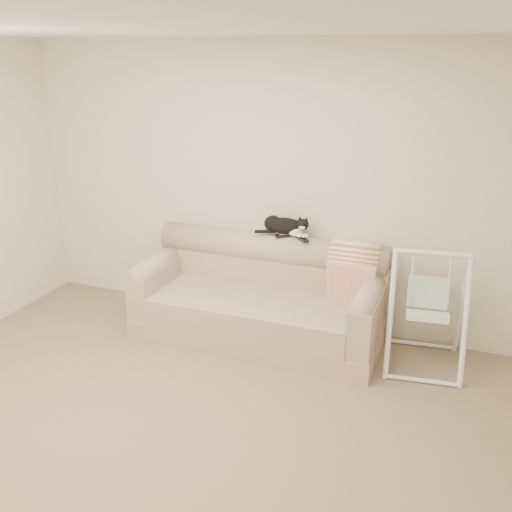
{
  "coord_description": "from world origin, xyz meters",
  "views": [
    {
      "loc": [
        1.65,
        -2.82,
        2.48
      ],
      "look_at": [
        0.07,
        1.27,
        0.9
      ],
      "focal_mm": 40.0,
      "sensor_mm": 36.0,
      "label": 1
    }
  ],
  "objects_px": {
    "sofa": "(261,299)",
    "remote_b": "(303,239)",
    "baby_swing": "(427,309)",
    "tuxedo_cat": "(285,226)",
    "remote_a": "(285,235)"
  },
  "relations": [
    {
      "from": "remote_b",
      "to": "baby_swing",
      "type": "relative_size",
      "value": 0.16
    },
    {
      "from": "remote_a",
      "to": "tuxedo_cat",
      "type": "relative_size",
      "value": 0.35
    },
    {
      "from": "remote_b",
      "to": "tuxedo_cat",
      "type": "distance_m",
      "value": 0.21
    },
    {
      "from": "baby_swing",
      "to": "tuxedo_cat",
      "type": "bearing_deg",
      "value": 169.0
    },
    {
      "from": "sofa",
      "to": "remote_a",
      "type": "distance_m",
      "value": 0.62
    },
    {
      "from": "sofa",
      "to": "tuxedo_cat",
      "type": "distance_m",
      "value": 0.7
    },
    {
      "from": "sofa",
      "to": "baby_swing",
      "type": "bearing_deg",
      "value": -0.27
    },
    {
      "from": "remote_a",
      "to": "tuxedo_cat",
      "type": "height_order",
      "value": "tuxedo_cat"
    },
    {
      "from": "tuxedo_cat",
      "to": "baby_swing",
      "type": "xyz_separation_m",
      "value": [
        1.31,
        -0.25,
        -0.49
      ]
    },
    {
      "from": "sofa",
      "to": "remote_b",
      "type": "bearing_deg",
      "value": 31.65
    },
    {
      "from": "sofa",
      "to": "remote_b",
      "type": "height_order",
      "value": "remote_b"
    },
    {
      "from": "remote_a",
      "to": "baby_swing",
      "type": "xyz_separation_m",
      "value": [
        1.31,
        -0.24,
        -0.41
      ]
    },
    {
      "from": "remote_b",
      "to": "sofa",
      "type": "bearing_deg",
      "value": -148.35
    },
    {
      "from": "remote_a",
      "to": "baby_swing",
      "type": "bearing_deg",
      "value": -10.47
    },
    {
      "from": "tuxedo_cat",
      "to": "sofa",
      "type": "bearing_deg",
      "value": -119.18
    }
  ]
}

